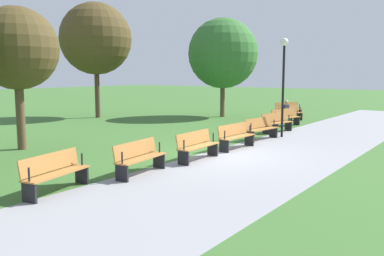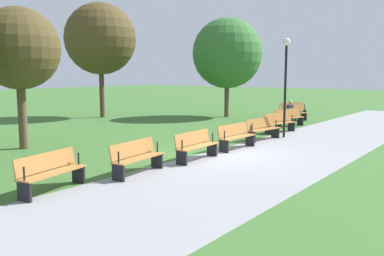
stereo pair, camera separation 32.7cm
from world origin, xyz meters
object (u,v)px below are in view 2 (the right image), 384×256
Objects in this scene: bench_0 at (293,109)px; bench_2 at (289,117)px; bench_8 at (51,171)px; bench_3 at (279,122)px; bench_5 at (236,136)px; tree_0 at (227,53)px; tree_1 at (100,39)px; bench_4 at (263,128)px; person_seated at (291,110)px; tree_2 at (19,49)px; lamp_post at (286,69)px; bench_1 at (293,113)px; bench_7 at (137,157)px; bench_6 at (196,145)px.

bench_0 is 0.98× the size of bench_2.
bench_0 and bench_8 have the same top height.
bench_5 is at bearing 18.84° from bench_3.
tree_1 is (4.90, -5.94, 0.84)m from tree_0.
bench_0 and bench_4 have the same top height.
person_seated is at bearing -142.87° from bench_2.
person_seated is at bearing -158.48° from bench_4.
bench_8 is 0.37× the size of tree_2.
lamp_post is (3.52, 1.38, 2.40)m from bench_2.
bench_0 is 1.52× the size of person_seated.
tree_0 is 7.75m from tree_1.
person_seated reaches higher than bench_3.
bench_1 is 0.30× the size of tree_0.
bench_2 is 0.37× the size of tree_2.
bench_5 is at bearing 170.57° from bench_7.
bench_1 is at bearing -159.63° from lamp_post.
bench_2 is 12.15m from tree_1.
bench_6 is at bearing 109.57° from tree_2.
tree_1 is at bearing -25.56° from bench_0.
bench_3 is at bearing 149.29° from tree_2.
tree_2 is (9.34, -5.55, 3.06)m from bench_3.
bench_8 is at bearing -16.47° from bench_7.
bench_5 is 9.25m from person_seated.
bench_2 is at bearing 47.09° from bench_0.
bench_3 and bench_8 have the same top height.
bench_4 is 1.00× the size of bench_7.
bench_6 and bench_8 have the same top height.
bench_8 is at bearing -4.23° from lamp_post.
tree_2 is at bearing 14.61° from bench_0.
bench_0 is 8.90m from lamp_post.
tree_1 is at bearing -75.38° from bench_3.
bench_3 is 0.27× the size of tree_1.
bench_7 is at bearing 28.29° from person_seated.
person_seated is (-6.66, -1.71, 0.16)m from bench_4.
tree_1 is 1.38× the size of tree_2.
bench_3 is (2.33, 0.58, 0.00)m from bench_2.
bench_8 is (11.92, 0.00, 0.00)m from bench_3.
bench_6 is (7.16, 0.59, 0.00)m from bench_3.
bench_5 is 8.25m from tree_2.
bench_0 is at bearing -177.68° from bench_7.
bench_4 is at bearing 21.19° from bench_3.
lamp_post is at bearing 163.97° from bench_8.
lamp_post is (-8.14, 6.34, -0.66)m from tree_2.
bench_4 is (9.16, 2.70, 0.00)m from bench_0.
bench_8 is at bearing 4.73° from bench_4.
bench_2 is 1.01× the size of bench_4.
bench_0 is at bearing 168.66° from tree_2.
bench_3 is at bearing 168.20° from bench_8.
bench_5 is at bearing 163.51° from bench_8.
bench_4 is 2.40m from bench_5.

